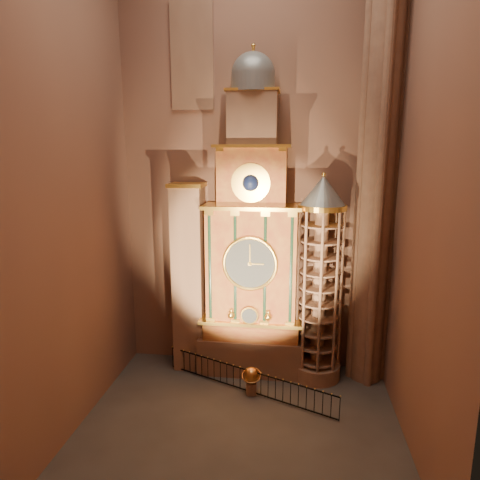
# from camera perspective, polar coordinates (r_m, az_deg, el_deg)

# --- Properties ---
(floor) EXTENTS (14.00, 14.00, 0.00)m
(floor) POSITION_cam_1_polar(r_m,az_deg,el_deg) (20.46, -0.04, -23.49)
(floor) COLOR #383330
(floor) RESTS_ON ground
(wall_back) EXTENTS (22.00, 0.00, 22.00)m
(wall_back) POSITION_cam_1_polar(r_m,az_deg,el_deg) (22.68, 1.95, 9.72)
(wall_back) COLOR #90634D
(wall_back) RESTS_ON floor
(wall_left) EXTENTS (0.00, 22.00, 22.00)m
(wall_left) POSITION_cam_1_polar(r_m,az_deg,el_deg) (18.95, -21.79, 8.49)
(wall_left) COLOR #90634D
(wall_left) RESTS_ON floor
(wall_right) EXTENTS (0.00, 22.00, 22.00)m
(wall_right) POSITION_cam_1_polar(r_m,az_deg,el_deg) (17.28, 23.89, 8.08)
(wall_right) COLOR #90634D
(wall_right) RESTS_ON floor
(astronomical_clock) EXTENTS (5.60, 2.41, 16.70)m
(astronomical_clock) POSITION_cam_1_polar(r_m,az_deg,el_deg) (22.24, 1.61, -1.58)
(astronomical_clock) COLOR #8C634C
(astronomical_clock) RESTS_ON floor
(portrait_tower) EXTENTS (1.80, 1.60, 10.20)m
(portrait_tower) POSITION_cam_1_polar(r_m,az_deg,el_deg) (23.23, -6.81, -4.98)
(portrait_tower) COLOR #8C634C
(portrait_tower) RESTS_ON floor
(stair_turret) EXTENTS (2.50, 2.50, 10.80)m
(stair_turret) POSITION_cam_1_polar(r_m,az_deg,el_deg) (22.29, 10.55, -5.51)
(stair_turret) COLOR #8C634C
(stair_turret) RESTS_ON floor
(gothic_pier) EXTENTS (2.04, 2.04, 22.00)m
(gothic_pier) POSITION_cam_1_polar(r_m,az_deg,el_deg) (21.94, 17.96, 9.09)
(gothic_pier) COLOR #8C634C
(gothic_pier) RESTS_ON floor
(stained_glass_window) EXTENTS (2.20, 0.14, 5.20)m
(stained_glass_window) POSITION_cam_1_polar(r_m,az_deg,el_deg) (23.58, -6.42, 23.17)
(stained_glass_window) COLOR navy
(stained_glass_window) RESTS_ON wall_back
(celestial_globe) EXTENTS (0.99, 0.94, 1.41)m
(celestial_globe) POSITION_cam_1_polar(r_m,az_deg,el_deg) (22.12, 1.53, -17.96)
(celestial_globe) COLOR #8C634C
(celestial_globe) RESTS_ON floor
(iron_railing) EXTENTS (8.70, 3.80, 1.17)m
(iron_railing) POSITION_cam_1_polar(r_m,az_deg,el_deg) (22.35, 0.92, -18.22)
(iron_railing) COLOR black
(iron_railing) RESTS_ON floor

